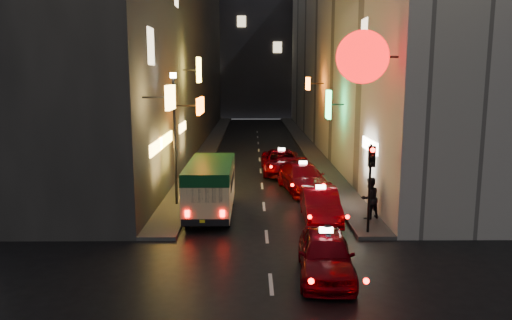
{
  "coord_description": "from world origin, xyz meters",
  "views": [
    {
      "loc": [
        -0.57,
        -10.29,
        6.3
      ],
      "look_at": [
        -0.38,
        13.0,
        2.28
      ],
      "focal_mm": 35.0,
      "sensor_mm": 36.0,
      "label": 1
    }
  ],
  "objects_px": {
    "taxi_near": "(326,251)",
    "lamp_post": "(175,130)",
    "minibus": "(210,182)",
    "pedestrian_crossing": "(329,247)",
    "traffic_light": "(371,170)"
  },
  "relations": [
    {
      "from": "pedestrian_crossing",
      "to": "lamp_post",
      "type": "distance_m",
      "value": 10.62
    },
    {
      "from": "minibus",
      "to": "taxi_near",
      "type": "distance_m",
      "value": 8.16
    },
    {
      "from": "minibus",
      "to": "traffic_light",
      "type": "height_order",
      "value": "traffic_light"
    },
    {
      "from": "minibus",
      "to": "taxi_near",
      "type": "height_order",
      "value": "minibus"
    },
    {
      "from": "pedestrian_crossing",
      "to": "traffic_light",
      "type": "relative_size",
      "value": 0.54
    },
    {
      "from": "taxi_near",
      "to": "traffic_light",
      "type": "relative_size",
      "value": 1.53
    },
    {
      "from": "pedestrian_crossing",
      "to": "traffic_light",
      "type": "distance_m",
      "value": 4.67
    },
    {
      "from": "minibus",
      "to": "pedestrian_crossing",
      "type": "distance_m",
      "value": 8.11
    },
    {
      "from": "traffic_light",
      "to": "lamp_post",
      "type": "xyz_separation_m",
      "value": [
        -8.2,
        4.53,
        1.04
      ]
    },
    {
      "from": "pedestrian_crossing",
      "to": "traffic_light",
      "type": "height_order",
      "value": "traffic_light"
    },
    {
      "from": "lamp_post",
      "to": "taxi_near",
      "type": "bearing_deg",
      "value": -54.7
    },
    {
      "from": "taxi_near",
      "to": "pedestrian_crossing",
      "type": "height_order",
      "value": "pedestrian_crossing"
    },
    {
      "from": "taxi_near",
      "to": "lamp_post",
      "type": "relative_size",
      "value": 0.86
    },
    {
      "from": "traffic_light",
      "to": "lamp_post",
      "type": "bearing_deg",
      "value": 151.09
    },
    {
      "from": "taxi_near",
      "to": "traffic_light",
      "type": "distance_m",
      "value": 4.84
    }
  ]
}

